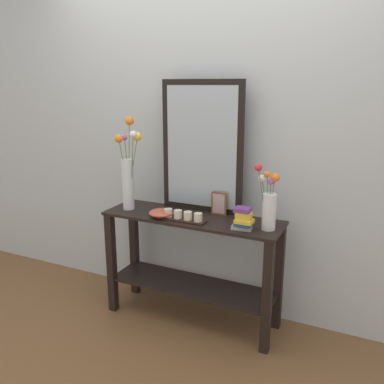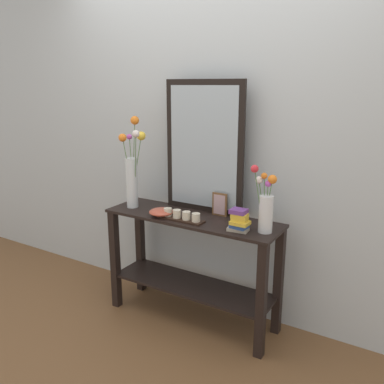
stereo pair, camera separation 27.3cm
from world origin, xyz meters
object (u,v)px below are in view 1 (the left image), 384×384
console_table (192,256)px  mirror_leaning (202,147)px  tall_vase_left (128,171)px  decorative_bowl (161,213)px  candle_tray (183,217)px  book_stack (243,219)px  vase_right (269,204)px  picture_frame_small (219,204)px

console_table → mirror_leaning: (0.00, 0.16, 0.75)m
tall_vase_left → decorative_bowl: bearing=-13.8°
candle_tray → book_stack: bearing=0.7°
candle_tray → decorative_bowl: bearing=179.6°
candle_tray → mirror_leaning: bearing=85.8°
vase_right → book_stack: size_ratio=2.96×
picture_frame_small → decorative_bowl: bearing=-146.6°
mirror_leaning → decorative_bowl: size_ratio=5.40×
candle_tray → book_stack: 0.42m
tall_vase_left → book_stack: 0.91m
mirror_leaning → book_stack: size_ratio=6.43×
vase_right → picture_frame_small: size_ratio=2.61×
console_table → candle_tray: (-0.02, -0.10, 0.32)m
mirror_leaning → console_table: bearing=-90.3°
decorative_bowl → tall_vase_left: bearing=166.2°
console_table → decorative_bowl: decorative_bowl is taller
mirror_leaning → candle_tray: 0.50m
mirror_leaning → book_stack: bearing=-32.9°
console_table → vase_right: vase_right is taller
console_table → mirror_leaning: size_ratio=1.37×
console_table → decorative_bowl: bearing=-151.0°
mirror_leaning → vase_right: bearing=-18.7°
picture_frame_small → book_stack: (0.25, -0.22, -0.01)m
book_stack → vase_right: bearing=29.1°
tall_vase_left → vase_right: size_ratio=1.56×
decorative_bowl → book_stack: (0.58, 0.00, 0.04)m
book_stack → picture_frame_small: bearing=138.9°
vase_right → candle_tray: 0.57m
vase_right → mirror_leaning: bearing=161.3°
candle_tray → picture_frame_small: size_ratio=1.98×
mirror_leaning → picture_frame_small: (0.15, -0.04, -0.38)m
mirror_leaning → candle_tray: mirror_leaning is taller
mirror_leaning → picture_frame_small: mirror_leaning is taller
tall_vase_left → picture_frame_small: bearing=12.8°
candle_tray → picture_frame_small: (0.17, 0.22, 0.05)m
tall_vase_left → picture_frame_small: size_ratio=4.09×
decorative_bowl → mirror_leaning: bearing=54.6°
tall_vase_left → picture_frame_small: tall_vase_left is taller
mirror_leaning → candle_tray: bearing=-94.2°
candle_tray → book_stack: book_stack is taller
picture_frame_small → console_table: bearing=-141.8°
picture_frame_small → tall_vase_left: bearing=-167.2°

